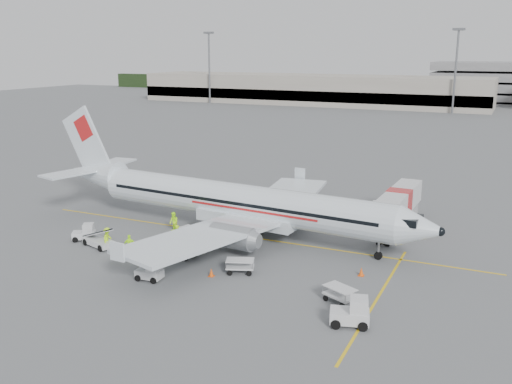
% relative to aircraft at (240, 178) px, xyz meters
% --- Properties ---
extents(ground, '(360.00, 360.00, 0.00)m').
position_rel_aircraft_xyz_m(ground, '(0.86, -0.37, -5.39)').
color(ground, '#56595B').
extents(stripe_lead, '(44.00, 0.20, 0.01)m').
position_rel_aircraft_xyz_m(stripe_lead, '(0.86, -0.37, -5.38)').
color(stripe_lead, yellow).
rests_on(stripe_lead, ground).
extents(stripe_cross, '(0.20, 20.00, 0.01)m').
position_rel_aircraft_xyz_m(stripe_cross, '(14.86, -8.37, -5.38)').
color(stripe_cross, yellow).
rests_on(stripe_cross, ground).
extents(terminal_west, '(110.00, 22.00, 9.00)m').
position_rel_aircraft_xyz_m(terminal_west, '(-39.14, 129.63, -0.89)').
color(terminal_west, gray).
rests_on(terminal_west, ground).
extents(treeline, '(300.00, 3.00, 6.00)m').
position_rel_aircraft_xyz_m(treeline, '(0.86, 174.63, -2.39)').
color(treeline, black).
rests_on(treeline, ground).
extents(mast_west, '(3.20, 1.20, 22.00)m').
position_rel_aircraft_xyz_m(mast_west, '(-69.14, 117.63, 5.61)').
color(mast_west, slate).
rests_on(mast_west, ground).
extents(mast_center, '(3.20, 1.20, 22.00)m').
position_rel_aircraft_xyz_m(mast_center, '(5.86, 117.63, 5.61)').
color(mast_center, slate).
rests_on(mast_center, ground).
extents(aircraft, '(41.58, 33.88, 10.78)m').
position_rel_aircraft_xyz_m(aircraft, '(0.00, 0.00, 0.00)').
color(aircraft, silver).
rests_on(aircraft, ground).
extents(jet_bridge, '(3.24, 14.75, 3.85)m').
position_rel_aircraft_xyz_m(jet_bridge, '(12.94, 7.78, -3.46)').
color(jet_bridge, silver).
rests_on(jet_bridge, ground).
extents(belt_loader, '(4.67, 2.89, 2.37)m').
position_rel_aircraft_xyz_m(belt_loader, '(-9.70, -8.18, -4.20)').
color(belt_loader, silver).
rests_on(belt_loader, ground).
extents(tug_fore, '(2.70, 1.97, 1.87)m').
position_rel_aircraft_xyz_m(tug_fore, '(14.16, -13.30, -4.45)').
color(tug_fore, silver).
rests_on(tug_fore, ground).
extents(tug_mid, '(2.02, 1.25, 1.51)m').
position_rel_aircraft_xyz_m(tug_mid, '(-1.39, -12.52, -4.63)').
color(tug_mid, silver).
rests_on(tug_mid, ground).
extents(tug_aft, '(2.27, 1.98, 1.52)m').
position_rel_aircraft_xyz_m(tug_aft, '(-12.10, -7.38, -4.63)').
color(tug_aft, silver).
rests_on(tug_aft, ground).
extents(cart_loaded_a, '(2.64, 1.85, 1.27)m').
position_rel_aircraft_xyz_m(cart_loaded_a, '(-1.75, -7.29, -4.76)').
color(cart_loaded_a, silver).
rests_on(cart_loaded_a, ground).
extents(cart_loaded_b, '(2.50, 1.89, 1.16)m').
position_rel_aircraft_xyz_m(cart_loaded_b, '(-3.28, -3.37, -4.81)').
color(cart_loaded_b, silver).
rests_on(cart_loaded_b, ground).
extents(cart_empty_a, '(2.44, 1.94, 1.11)m').
position_rel_aircraft_xyz_m(cart_empty_a, '(4.18, -8.49, -4.83)').
color(cart_empty_a, silver).
rests_on(cart_empty_a, ground).
extents(cart_empty_b, '(2.53, 2.13, 1.14)m').
position_rel_aircraft_xyz_m(cart_empty_b, '(12.66, -10.39, -4.82)').
color(cart_empty_b, silver).
rests_on(cart_empty_b, ground).
extents(cone_nose, '(0.43, 0.43, 0.70)m').
position_rel_aircraft_xyz_m(cone_nose, '(12.78, -5.11, -5.04)').
color(cone_nose, '#E94F0D').
rests_on(cone_nose, ground).
extents(cone_port, '(0.35, 0.35, 0.58)m').
position_rel_aircraft_xyz_m(cone_port, '(-4.06, 9.30, -5.10)').
color(cone_port, '#E94F0D').
rests_on(cone_port, ground).
extents(cone_stbd, '(0.41, 0.41, 0.66)m').
position_rel_aircraft_xyz_m(cone_stbd, '(2.48, -9.98, -5.06)').
color(cone_stbd, '#E94F0D').
rests_on(cone_stbd, ground).
extents(crew_a, '(0.79, 0.83, 1.91)m').
position_rel_aircraft_xyz_m(crew_a, '(-3.55, -5.17, -4.44)').
color(crew_a, '#B6F615').
rests_on(crew_a, ground).
extents(crew_b, '(1.16, 1.07, 1.92)m').
position_rel_aircraft_xyz_m(crew_b, '(-6.03, -1.93, -4.43)').
color(crew_b, '#B6F615').
rests_on(crew_b, ground).
extents(crew_c, '(0.95, 1.31, 1.83)m').
position_rel_aircraft_xyz_m(crew_c, '(-8.81, -8.11, -4.47)').
color(crew_c, '#B6F615').
rests_on(crew_c, ground).
extents(crew_d, '(1.12, 0.93, 1.79)m').
position_rel_aircraft_xyz_m(crew_d, '(-5.91, -8.84, -4.49)').
color(crew_d, '#B6F615').
rests_on(crew_d, ground).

